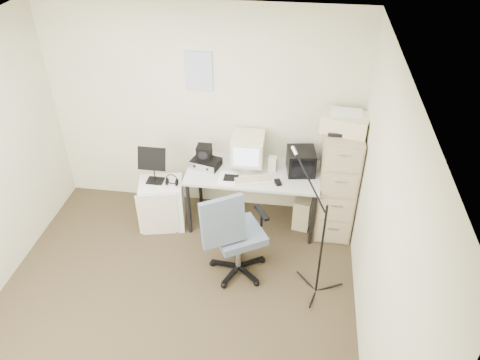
# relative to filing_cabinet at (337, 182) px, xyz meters

# --- Properties ---
(floor) EXTENTS (3.60, 3.60, 0.01)m
(floor) POSITION_rel_filing_cabinet_xyz_m (-1.58, -1.48, -0.66)
(floor) COLOR #3A3321
(floor) RESTS_ON ground
(ceiling) EXTENTS (3.60, 3.60, 0.01)m
(ceiling) POSITION_rel_filing_cabinet_xyz_m (-1.58, -1.48, 1.85)
(ceiling) COLOR white
(ceiling) RESTS_ON ground
(wall_back) EXTENTS (3.60, 0.02, 2.50)m
(wall_back) POSITION_rel_filing_cabinet_xyz_m (-1.58, 0.32, 0.60)
(wall_back) COLOR beige
(wall_back) RESTS_ON ground
(wall_right) EXTENTS (0.02, 3.60, 2.50)m
(wall_right) POSITION_rel_filing_cabinet_xyz_m (0.22, -1.48, 0.60)
(wall_right) COLOR beige
(wall_right) RESTS_ON ground
(wall_calendar) EXTENTS (0.30, 0.02, 0.44)m
(wall_calendar) POSITION_rel_filing_cabinet_xyz_m (-1.60, 0.31, 1.10)
(wall_calendar) COLOR white
(wall_calendar) RESTS_ON wall_back
(filing_cabinet) EXTENTS (0.40, 0.60, 1.30)m
(filing_cabinet) POSITION_rel_filing_cabinet_xyz_m (0.00, 0.00, 0.00)
(filing_cabinet) COLOR tan
(filing_cabinet) RESTS_ON floor
(printer) EXTENTS (0.54, 0.43, 0.18)m
(printer) POSITION_rel_filing_cabinet_xyz_m (0.00, 0.03, 0.74)
(printer) COLOR beige
(printer) RESTS_ON filing_cabinet
(desk) EXTENTS (1.50, 0.70, 0.73)m
(desk) POSITION_rel_filing_cabinet_xyz_m (-0.95, -0.03, -0.29)
(desk) COLOR silver
(desk) RESTS_ON floor
(crt_monitor) EXTENTS (0.36, 0.38, 0.39)m
(crt_monitor) POSITION_rel_filing_cabinet_xyz_m (-1.03, 0.07, 0.28)
(crt_monitor) COLOR beige
(crt_monitor) RESTS_ON desk
(crt_tv) EXTENTS (0.34, 0.36, 0.27)m
(crt_tv) POSITION_rel_filing_cabinet_xyz_m (-0.42, 0.04, 0.22)
(crt_tv) COLOR black
(crt_tv) RESTS_ON desk
(desk_speaker) EXTENTS (0.10, 0.10, 0.17)m
(desk_speaker) POSITION_rel_filing_cabinet_xyz_m (-0.74, 0.03, 0.16)
(desk_speaker) COLOR beige
(desk_speaker) RESTS_ON desk
(keyboard) EXTENTS (0.47, 0.27, 0.02)m
(keyboard) POSITION_rel_filing_cabinet_xyz_m (-0.93, -0.22, 0.09)
(keyboard) COLOR beige
(keyboard) RESTS_ON desk
(mouse) EXTENTS (0.09, 0.12, 0.03)m
(mouse) POSITION_rel_filing_cabinet_xyz_m (-0.65, -0.23, 0.10)
(mouse) COLOR black
(mouse) RESTS_ON desk
(radio_receiver) EXTENTS (0.36, 0.30, 0.09)m
(radio_receiver) POSITION_rel_filing_cabinet_xyz_m (-1.50, -0.00, 0.13)
(radio_receiver) COLOR black
(radio_receiver) RESTS_ON desk
(radio_speaker) EXTENTS (0.16, 0.15, 0.16)m
(radio_speaker) POSITION_rel_filing_cabinet_xyz_m (-1.52, 0.03, 0.25)
(radio_speaker) COLOR black
(radio_speaker) RESTS_ON radio_receiver
(papers) EXTENTS (0.20, 0.27, 0.02)m
(papers) POSITION_rel_filing_cabinet_xyz_m (-1.21, -0.23, 0.09)
(papers) COLOR white
(papers) RESTS_ON desk
(pc_tower) EXTENTS (0.26, 0.45, 0.40)m
(pc_tower) POSITION_rel_filing_cabinet_xyz_m (-0.34, 0.06, -0.45)
(pc_tower) COLOR beige
(pc_tower) RESTS_ON floor
(office_chair) EXTENTS (0.85, 0.85, 1.08)m
(office_chair) POSITION_rel_filing_cabinet_xyz_m (-1.00, -0.87, -0.11)
(office_chair) COLOR slate
(office_chair) RESTS_ON floor
(side_cart) EXTENTS (0.56, 0.49, 0.60)m
(side_cart) POSITION_rel_filing_cabinet_xyz_m (-1.99, -0.23, -0.35)
(side_cart) COLOR white
(side_cart) RESTS_ON floor
(music_stand) EXTENTS (0.32, 0.18, 0.46)m
(music_stand) POSITION_rel_filing_cabinet_xyz_m (-2.06, -0.20, 0.18)
(music_stand) COLOR black
(music_stand) RESTS_ON side_cart
(headphones) EXTENTS (0.19, 0.19, 0.03)m
(headphones) POSITION_rel_filing_cabinet_xyz_m (-1.85, -0.24, -0.00)
(headphones) COLOR black
(headphones) RESTS_ON side_cart
(mic_stand) EXTENTS (0.03, 0.03, 1.45)m
(mic_stand) POSITION_rel_filing_cabinet_xyz_m (-0.17, -1.04, 0.07)
(mic_stand) COLOR black
(mic_stand) RESTS_ON floor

